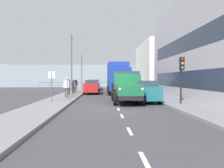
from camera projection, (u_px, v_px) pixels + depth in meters
ground_plane at (111, 95)px, 22.60m from camera, size 80.00×80.00×0.00m
sidewalk_left at (152, 95)px, 22.80m from camera, size 2.58×40.05×0.15m
sidewalk_right at (70, 95)px, 22.39m from camera, size 2.58×40.05×0.15m
road_centreline_markings at (112, 96)px, 21.33m from camera, size 0.12×34.89×0.01m
building_far_block at (162, 67)px, 36.10m from camera, size 7.43×12.39×8.11m
sea_horizon at (107, 76)px, 45.53m from camera, size 80.00×0.80×5.00m
seawall_railing at (108, 83)px, 41.97m from camera, size 28.08×0.08×1.20m
truck_vintage_green at (127, 88)px, 15.42m from camera, size 2.17×5.64×2.43m
lorry_cargo_blue at (118, 77)px, 25.47m from camera, size 2.58×8.20×3.87m
car_teal_kerbside_near at (144, 91)px, 16.08m from camera, size 1.85×4.31×1.72m
car_navy_kerbside_1 at (134, 88)px, 21.30m from camera, size 1.77×4.12×1.72m
car_black_kerbside_2 at (128, 86)px, 26.36m from camera, size 1.83×4.58×1.72m
car_red_oppositeside_0 at (92, 87)px, 25.15m from camera, size 1.81×4.61×1.72m
car_grey_oppositeside_1 at (94, 85)px, 32.02m from camera, size 1.91×4.08×1.72m
car_white_oppositeside_2 at (95, 84)px, 37.12m from camera, size 1.81×4.51×1.72m
pedestrian_with_bag at (66, 86)px, 18.50m from camera, size 0.53×0.34×1.81m
pedestrian_near_railing at (68, 85)px, 21.21m from camera, size 0.53×0.34×1.83m
pedestrian_couple_a at (73, 85)px, 24.02m from camera, size 0.53×0.34×1.61m
pedestrian_strolling at (76, 84)px, 27.09m from camera, size 0.53×0.34×1.78m
pedestrian_in_dark_coat at (75, 84)px, 29.46m from camera, size 0.53×0.34×1.57m
traffic_light_near at (182, 70)px, 13.85m from camera, size 0.28×0.41×3.20m
lamp_post_promenade at (72, 59)px, 23.61m from camera, size 0.32×1.14×6.84m
lamp_post_far at (82, 68)px, 33.01m from camera, size 0.32×1.14×5.69m
street_sign at (52, 81)px, 14.97m from camera, size 0.50×0.07×2.25m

